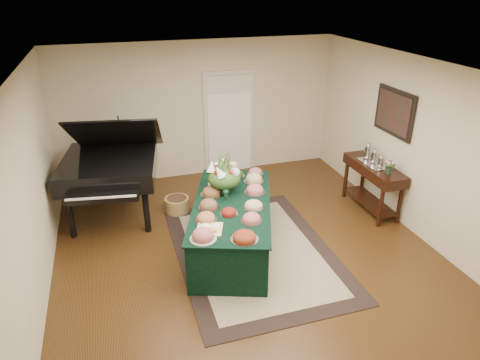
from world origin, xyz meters
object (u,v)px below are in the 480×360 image
object	(u,v)px
grand_piano	(110,166)
mahogany_sideboard	(373,175)
buffet_table	(232,225)
floral_centerpiece	(224,173)

from	to	relation	value
grand_piano	mahogany_sideboard	size ratio (longest dim) A/B	1.52
buffet_table	mahogany_sideboard	world-z (taller)	mahogany_sideboard
buffet_table	mahogany_sideboard	size ratio (longest dim) A/B	1.95
buffet_table	mahogany_sideboard	bearing A→B (deg)	9.26
buffet_table	floral_centerpiece	xyz separation A→B (m)	(-0.01, 0.37, 0.69)
floral_centerpiece	grand_piano	bearing A→B (deg)	143.73
floral_centerpiece	mahogany_sideboard	size ratio (longest dim) A/B	0.40
floral_centerpiece	grand_piano	world-z (taller)	grand_piano
buffet_table	floral_centerpiece	world-z (taller)	floral_centerpiece
buffet_table	grand_piano	distance (m)	2.32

